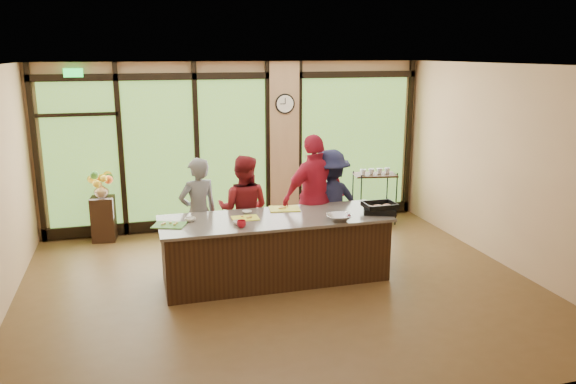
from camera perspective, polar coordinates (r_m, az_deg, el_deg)
floor at (r=7.87m, az=-0.74°, el=-9.61°), size 7.00×7.00×0.00m
ceiling at (r=7.21m, az=-0.82°, el=12.78°), size 7.00×7.00×0.00m
back_wall at (r=10.28m, az=-5.10°, el=4.70°), size 7.00×0.00×7.00m
right_wall at (r=8.94m, az=21.47°, el=2.37°), size 0.00×6.00×6.00m
window_wall at (r=10.28m, az=-4.14°, el=4.13°), size 6.90×0.12×3.00m
island_base at (r=7.98m, az=-1.31°, el=-5.88°), size 3.10×1.00×0.88m
countertop at (r=7.84m, az=-1.33°, el=-2.72°), size 3.20×1.10×0.04m
wall_clock at (r=10.24m, az=-0.31°, el=8.96°), size 0.36×0.04×0.36m
cook_left at (r=8.43m, az=-9.08°, el=-2.13°), size 0.71×0.57×1.67m
cook_midleft at (r=8.55m, az=-4.53°, el=-1.78°), size 0.99×0.90×1.67m
cook_midright at (r=8.65m, az=2.73°, el=-0.56°), size 1.24×0.81×1.96m
cook_right at (r=8.86m, az=4.27°, el=-1.12°), size 1.20×0.84×1.70m
roasting_pan at (r=8.14m, az=9.29°, el=-1.82°), size 0.55×0.49×0.08m
mixing_bowl at (r=7.71m, az=5.18°, el=-2.59°), size 0.37×0.37×0.08m
cutting_board_left at (r=7.62m, az=-11.96°, el=-3.30°), size 0.50×0.44×0.01m
cutting_board_center at (r=7.79m, az=-4.35°, el=-2.66°), size 0.37×0.28×0.01m
cutting_board_right at (r=8.22m, az=-0.36°, el=-1.71°), size 0.49×0.39×0.01m
prep_bowl_near at (r=7.75m, az=-9.91°, el=-2.78°), size 0.17×0.17×0.05m
prep_bowl_mid at (r=7.53m, az=-5.06°, el=-3.12°), size 0.18×0.18×0.05m
prep_bowl_far at (r=8.04m, az=-4.19°, el=-2.04°), size 0.15×0.15×0.03m
red_ramekin at (r=7.39m, az=-4.75°, el=-3.25°), size 0.15×0.15×0.10m
flower_stand at (r=10.13m, az=-18.23°, el=-2.60°), size 0.42×0.42×0.76m
flower_vase at (r=10.00m, az=-18.45°, el=0.21°), size 0.28×0.28×0.26m
bar_cart at (r=10.62m, az=8.78°, el=0.13°), size 0.84×0.57×1.06m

